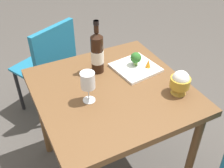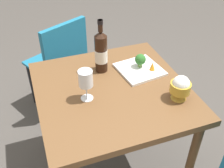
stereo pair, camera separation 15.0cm
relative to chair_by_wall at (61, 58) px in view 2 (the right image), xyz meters
The scene contains 9 objects.
ground_plane 0.94m from the chair_by_wall, 102.32° to the left, with size 8.00×8.00×0.00m, color #4C4742.
dining_table 0.79m from the chair_by_wall, 102.32° to the left, with size 0.85×0.85×0.74m.
chair_by_wall is the anchor object (origin of this frame).
wine_bottle 0.68m from the chair_by_wall, 105.99° to the left, with size 0.08×0.08×0.33m.
wine_glass 0.87m from the chair_by_wall, 90.64° to the left, with size 0.08×0.08×0.18m.
rice_bowl 1.11m from the chair_by_wall, 116.30° to the left, with size 0.11×0.11×0.14m.
serving_plate 0.79m from the chair_by_wall, 120.71° to the left, with size 0.28×0.28×0.02m.
broccoli_floret 0.80m from the chair_by_wall, 122.08° to the left, with size 0.07×0.07×0.09m.
carrot_garnish_left 0.86m from the chair_by_wall, 123.17° to the left, with size 0.03×0.03×0.05m.
Camera 2 is at (0.40, 1.12, 1.68)m, focal length 42.95 mm.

